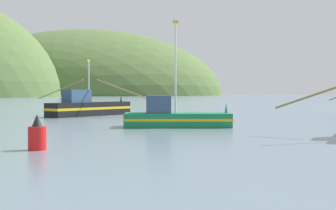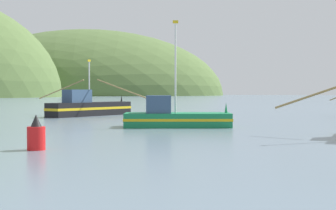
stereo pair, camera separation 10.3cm
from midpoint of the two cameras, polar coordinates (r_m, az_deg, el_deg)
name	(u,v)px [view 2 (the right image)]	position (r m, az deg, el deg)	size (l,w,h in m)	color
hill_far_left	(84,95)	(296.98, -9.26, 1.09)	(159.00, 127.20, 73.76)	#516B38
fishing_boat_black	(89,107)	(49.76, -8.72, -0.23)	(14.11, 10.02, 5.40)	black
fishing_boat_green	(174,117)	(34.02, 0.80, -1.33)	(7.51, 4.62, 7.05)	#197A47
channel_buoy	(36,135)	(21.44, -14.29, -3.30)	(0.73, 0.73, 1.45)	red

